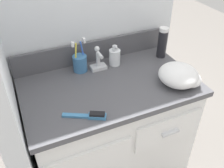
# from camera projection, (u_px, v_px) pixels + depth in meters

# --- Properties ---
(wall_back) EXTENTS (1.10, 0.08, 2.20)m
(wall_back) POSITION_uv_depth(u_px,v_px,m) (86.00, 4.00, 1.36)
(wall_back) COLOR silver
(wall_back) RESTS_ON ground_plane
(vanity) EXTENTS (0.92, 0.56, 0.77)m
(vanity) POSITION_uv_depth(u_px,v_px,m) (110.00, 133.00, 1.53)
(vanity) COLOR white
(vanity) RESTS_ON ground_plane
(backsplash) EXTENTS (0.92, 0.02, 0.13)m
(backsplash) POSITION_uv_depth(u_px,v_px,m) (92.00, 51.00, 1.47)
(backsplash) COLOR #4C4C51
(backsplash) RESTS_ON vanity
(sink_faucet) EXTENTS (0.09, 0.09, 0.14)m
(sink_faucet) POSITION_uv_depth(u_px,v_px,m) (98.00, 62.00, 1.41)
(sink_faucet) COLOR silver
(sink_faucet) RESTS_ON vanity
(toothbrush_cup) EXTENTS (0.09, 0.08, 0.19)m
(toothbrush_cup) POSITION_uv_depth(u_px,v_px,m) (80.00, 63.00, 1.39)
(toothbrush_cup) COLOR teal
(toothbrush_cup) RESTS_ON vanity
(soap_dispenser) EXTENTS (0.07, 0.07, 0.13)m
(soap_dispenser) POSITION_uv_depth(u_px,v_px,m) (115.00, 57.00, 1.45)
(soap_dispenser) COLOR white
(soap_dispenser) RESTS_ON vanity
(shaving_cream_can) EXTENTS (0.06, 0.06, 0.19)m
(shaving_cream_can) POSITION_uv_depth(u_px,v_px,m) (162.00, 43.00, 1.50)
(shaving_cream_can) COLOR black
(shaving_cream_can) RESTS_ON vanity
(hairbrush) EXTENTS (0.19, 0.12, 0.03)m
(hairbrush) POSITION_uv_depth(u_px,v_px,m) (91.00, 116.00, 1.11)
(hairbrush) COLOR teal
(hairbrush) RESTS_ON vanity
(hand_towel) EXTENTS (0.21, 0.21, 0.10)m
(hand_towel) POSITION_uv_depth(u_px,v_px,m) (181.00, 76.00, 1.29)
(hand_towel) COLOR white
(hand_towel) RESTS_ON vanity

